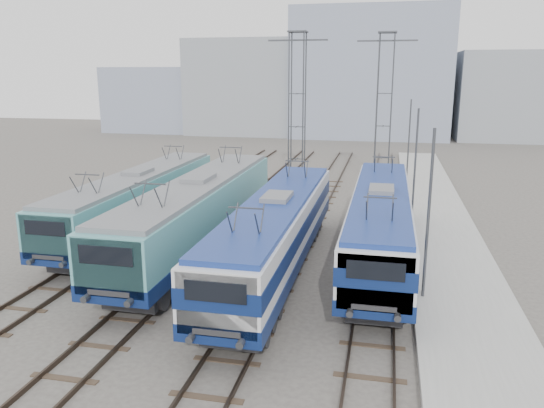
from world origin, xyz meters
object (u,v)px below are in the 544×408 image
Objects in this scene: locomotive_far_right at (380,219)px; mast_mid at (415,167)px; locomotive_center_right at (276,229)px; mast_rear at (409,143)px; catenary_tower_west at (297,105)px; mast_front at (428,219)px; locomotive_center_left at (198,210)px; locomotive_far_left at (138,198)px; catenary_tower_east at (384,105)px.

locomotive_far_right is 2.48× the size of mast_mid.
locomotive_far_right is (4.50, 2.71, -0.01)m from locomotive_center_right.
catenary_tower_west is at bearing -155.06° from mast_rear.
catenary_tower_west reaches higher than mast_front.
mast_front reaches higher than locomotive_center_left.
locomotive_center_right is at bearing 165.85° from mast_front.
mast_mid is (10.85, 8.12, 1.20)m from locomotive_center_left.
mast_mid is at bearing 90.00° from mast_front.
locomotive_far_left is 23.45m from mast_rear.
locomotive_far_right is at bearing -103.53° from mast_mid.
mast_rear is (1.85, 19.69, 1.28)m from locomotive_far_right.
locomotive_far_left is 16.65m from mast_front.
locomotive_center_left is 20.59m from catenary_tower_east.
locomotive_center_right is 1.01× the size of locomotive_far_right.
locomotive_far_right is at bearing -8.44° from locomotive_far_left.
locomotive_far_left is at bearing 151.56° from locomotive_center_left.
catenary_tower_west is 22.00m from mast_front.
mast_front is 12.00m from mast_mid.
locomotive_far_left is 21.02m from catenary_tower_east.
mast_mid is at bearing 76.47° from locomotive_far_right.
locomotive_far_right is 4.87m from mast_front.
catenary_tower_east reaches higher than locomotive_far_right.
mast_mid is (6.35, 10.40, 1.27)m from locomotive_center_right.
mast_mid reaches higher than locomotive_center_right.
mast_rear is (8.60, 4.00, -3.14)m from catenary_tower_west.
mast_rear reaches higher than locomotive_center_left.
catenary_tower_east is at bearing 90.81° from locomotive_far_right.
locomotive_far_left is 0.93× the size of locomotive_center_left.
mast_mid is (2.10, -10.00, -3.14)m from catenary_tower_east.
locomotive_far_right is at bearing -89.19° from catenary_tower_east.
locomotive_center_right is 1.45× the size of catenary_tower_west.
mast_rear reaches higher than locomotive_far_right.
catenary_tower_west is at bearing 137.07° from mast_mid.
mast_front is (1.85, -4.31, 1.28)m from locomotive_far_right.
catenary_tower_west is at bearing 113.27° from mast_front.
catenary_tower_east reaches higher than locomotive_center_right.
locomotive_far_left is 2.45× the size of mast_mid.
mast_front is at bearing -66.79° from locomotive_far_right.
mast_rear is at bearing 49.04° from locomotive_far_left.
locomotive_center_right is at bearing -105.83° from mast_rear.
mast_rear reaches higher than locomotive_center_right.
mast_rear is at bearing 90.00° from mast_mid.
mast_front is (8.60, -20.00, -3.14)m from catenary_tower_west.
locomotive_center_left is 13.60m from mast_mid.
catenary_tower_east is (4.25, 20.40, 4.41)m from locomotive_center_right.
locomotive_far_left is at bearing -116.26° from catenary_tower_west.
locomotive_center_right is 21.30m from catenary_tower_east.
locomotive_center_left is at bearing -28.44° from locomotive_far_left.
locomotive_far_left is 2.45× the size of mast_front.
catenary_tower_east is at bearing 49.81° from locomotive_far_left.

